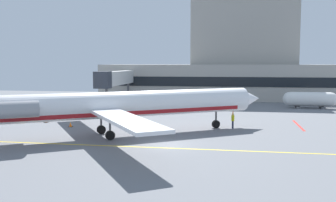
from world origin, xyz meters
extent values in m
cube|color=slate|center=(0.00, 0.00, -0.05)|extent=(120.00, 120.00, 0.10)
cube|color=yellow|center=(0.00, -1.34, 0.00)|extent=(108.00, 0.24, 0.01)
cube|color=red|center=(13.27, 13.15, 0.00)|extent=(0.30, 8.00, 0.01)
cube|color=#ADA89E|center=(7.82, 46.99, 3.51)|extent=(58.09, 13.98, 7.01)
cube|color=#9F9A91|center=(7.58, 50.48, 13.65)|extent=(21.58, 9.78, 13.28)
cube|color=black|center=(7.82, 39.95, 3.77)|extent=(55.77, 0.12, 1.84)
cube|color=silver|center=(-14.54, 32.38, 4.68)|extent=(1.40, 15.23, 2.40)
cube|color=#2D333D|center=(-14.54, 23.87, 4.68)|extent=(2.40, 2.00, 2.64)
cylinder|color=#4C4C51|center=(-14.54, 38.50, 1.74)|extent=(0.44, 0.44, 3.48)
cylinder|color=#4C4C51|center=(-14.54, 25.57, 1.74)|extent=(0.44, 0.44, 3.48)
cylinder|color=white|center=(-5.55, 3.38, 3.16)|extent=(25.99, 18.60, 2.61)
cube|color=maroon|center=(-5.55, 3.38, 2.44)|extent=(23.39, 16.74, 0.47)
cone|color=white|center=(7.48, 12.10, 3.16)|extent=(3.82, 3.73, 2.56)
cube|color=white|center=(-11.37, 8.78, 2.77)|extent=(9.41, 12.18, 0.28)
cube|color=white|center=(-2.78, -4.05, 2.77)|extent=(9.41, 12.18, 0.28)
cylinder|color=gray|center=(-14.55, -0.16, 3.35)|extent=(3.41, 2.94, 1.44)
cylinder|color=gray|center=(-12.26, -3.59, 3.35)|extent=(3.41, 2.94, 1.44)
cylinder|color=#3F3F44|center=(3.77, 9.62, 1.38)|extent=(0.20, 0.20, 1.40)
cylinder|color=black|center=(3.77, 9.62, 0.45)|extent=(0.94, 0.79, 0.90)
cylinder|color=#3F3F44|center=(-7.72, 3.97, 1.38)|extent=(0.20, 0.20, 1.40)
cylinder|color=black|center=(-7.72, 3.97, 0.45)|extent=(0.94, 0.79, 0.90)
cylinder|color=#3F3F44|center=(-5.83, 1.15, 1.38)|extent=(0.20, 0.20, 1.40)
cylinder|color=black|center=(-5.83, 1.15, 0.45)|extent=(0.94, 0.79, 0.90)
cube|color=#E5B20C|center=(-19.27, 14.80, 0.68)|extent=(3.86, 3.23, 0.67)
cube|color=#C3970A|center=(-20.11, 15.29, 1.51)|extent=(1.97, 2.02, 0.98)
cylinder|color=black|center=(-20.75, 14.69, 0.35)|extent=(0.75, 0.60, 0.70)
cylinder|color=black|center=(-19.90, 16.14, 0.35)|extent=(0.75, 0.60, 0.70)
cylinder|color=black|center=(-18.65, 13.45, 0.35)|extent=(0.75, 0.60, 0.70)
cylinder|color=black|center=(-17.79, 14.90, 0.35)|extent=(0.75, 0.60, 0.70)
cube|color=silver|center=(-15.58, 29.31, 0.65)|extent=(2.57, 3.19, 0.60)
cube|color=#B8B1A9|center=(-15.22, 30.02, 1.61)|extent=(1.67, 1.60, 1.31)
cylinder|color=black|center=(-15.78, 30.52, 0.35)|extent=(0.56, 0.75, 0.70)
cylinder|color=black|center=(-14.49, 29.87, 0.35)|extent=(0.56, 0.75, 0.70)
cylinder|color=black|center=(-16.67, 28.74, 0.35)|extent=(0.56, 0.75, 0.70)
cylinder|color=black|center=(-15.38, 28.09, 0.35)|extent=(0.56, 0.75, 0.70)
cylinder|color=white|center=(17.94, 31.41, 1.49)|extent=(6.36, 2.32, 2.29)
sphere|color=white|center=(21.12, 31.39, 1.49)|extent=(2.24, 2.24, 2.24)
sphere|color=white|center=(14.77, 31.43, 1.49)|extent=(2.24, 2.24, 2.24)
cube|color=#59595B|center=(16.04, 31.41, 0.17)|extent=(0.60, 2.06, 0.35)
cube|color=#59595B|center=(19.85, 31.41, 0.17)|extent=(0.60, 2.06, 0.35)
cylinder|color=#191E33|center=(5.65, 9.94, 0.41)|extent=(0.18, 0.18, 0.82)
cylinder|color=#191E33|center=(5.63, 9.74, 0.41)|extent=(0.18, 0.18, 0.82)
cylinder|color=yellow|center=(5.64, 9.84, 1.14)|extent=(0.34, 0.34, 0.65)
sphere|color=tan|center=(5.64, 9.84, 1.59)|extent=(0.24, 0.24, 0.24)
cylinder|color=yellow|center=(5.66, 10.06, 1.53)|extent=(0.13, 0.40, 0.50)
cylinder|color=#F2590C|center=(5.66, 10.06, 1.75)|extent=(0.06, 0.06, 0.28)
cylinder|color=yellow|center=(5.62, 9.62, 1.53)|extent=(0.13, 0.40, 0.50)
cylinder|color=#F2590C|center=(5.62, 9.62, 1.75)|extent=(0.06, 0.06, 0.28)
cone|color=orange|center=(-1.31, 5.24, 0.28)|extent=(0.36, 0.36, 0.55)
cube|color=black|center=(-1.31, 5.24, 0.02)|extent=(0.47, 0.47, 0.04)
cone|color=orange|center=(-12.72, 7.58, 0.28)|extent=(0.36, 0.36, 0.55)
cube|color=black|center=(-12.72, 7.58, 0.02)|extent=(0.47, 0.47, 0.04)
cone|color=orange|center=(-17.08, 10.19, 0.28)|extent=(0.36, 0.36, 0.55)
cube|color=black|center=(-17.08, 10.19, 0.02)|extent=(0.47, 0.47, 0.04)
camera|label=1|loc=(5.64, -33.13, 7.26)|focal=40.80mm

